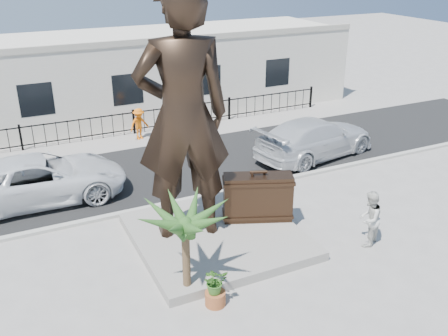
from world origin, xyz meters
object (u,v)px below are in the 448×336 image
Objects in this scene: statue at (183,116)px; tourist at (369,219)px; suitcase at (258,197)px; car_white at (40,179)px.

tourist is (5.14, -2.86, -3.31)m from statue.
tourist is (2.64, -2.56, -0.18)m from suitcase.
tourist is at bearing -129.31° from car_white.
tourist is at bearing 162.03° from statue.
suitcase is (2.50, -0.30, -3.13)m from statue.
statue is at bearing -60.35° from tourist.
statue reaches higher than tourist.
tourist reaches higher than car_white.
statue is 1.24× the size of car_white.
car_white is at bearing 162.81° from suitcase.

